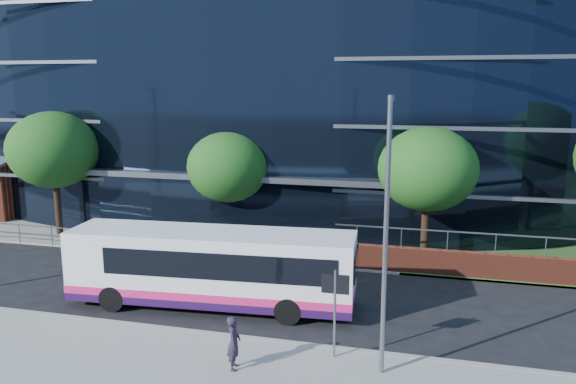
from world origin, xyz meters
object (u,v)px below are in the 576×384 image
(tree_far_c, at_px, (428,169))
(streetlight_east, at_px, (386,230))
(city_bus, at_px, (214,267))
(pedestrian, at_px, (234,343))
(tree_far_b, at_px, (228,167))
(street_sign, at_px, (335,295))
(tree_far_a, at_px, (54,150))

(tree_far_c, xyz_separation_m, streetlight_east, (-1.00, -11.17, -0.10))
(streetlight_east, distance_m, city_bus, 8.18)
(streetlight_east, height_order, pedestrian, streetlight_east)
(tree_far_b, bearing_deg, street_sign, -55.92)
(pedestrian, bearing_deg, tree_far_b, 7.64)
(tree_far_b, relative_size, city_bus, 0.54)
(tree_far_c, distance_m, city_bus, 11.11)
(tree_far_a, xyz_separation_m, streetlight_east, (19.00, -11.17, -0.42))
(street_sign, relative_size, tree_far_a, 0.40)
(tree_far_b, distance_m, pedestrian, 13.81)
(street_sign, relative_size, city_bus, 0.25)
(tree_far_a, distance_m, streetlight_east, 22.05)
(tree_far_b, bearing_deg, pedestrian, -69.24)
(street_sign, distance_m, tree_far_a, 20.63)
(city_bus, bearing_deg, tree_far_a, 144.60)
(street_sign, bearing_deg, streetlight_east, -21.36)
(street_sign, bearing_deg, city_bus, 148.85)
(pedestrian, bearing_deg, tree_far_a, 37.64)
(street_sign, height_order, tree_far_b, tree_far_b)
(pedestrian, bearing_deg, city_bus, 14.92)
(tree_far_a, height_order, tree_far_c, tree_far_a)
(tree_far_b, height_order, tree_far_c, tree_far_c)
(street_sign, distance_m, tree_far_b, 13.54)
(city_bus, bearing_deg, tree_far_b, 101.96)
(tree_far_a, bearing_deg, street_sign, -31.17)
(street_sign, xyz_separation_m, tree_far_c, (2.50, 10.59, 2.39))
(tree_far_a, bearing_deg, city_bus, -31.18)
(tree_far_c, bearing_deg, city_bus, -135.94)
(tree_far_b, bearing_deg, city_bus, -73.82)
(tree_far_a, relative_size, city_bus, 0.63)
(tree_far_a, bearing_deg, tree_far_b, 2.86)
(street_sign, bearing_deg, tree_far_a, 148.83)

